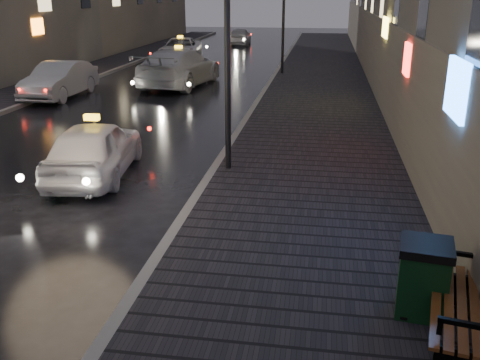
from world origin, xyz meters
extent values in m
plane|color=black|center=(0.00, 0.00, 0.00)|extent=(120.00, 120.00, 0.00)
cube|color=black|center=(3.90, 21.00, 0.07)|extent=(4.60, 58.00, 0.15)
cube|color=slate|center=(1.50, 21.00, 0.07)|extent=(0.20, 58.00, 0.15)
cube|color=black|center=(-8.70, 21.00, 0.07)|extent=(2.40, 58.00, 0.15)
cube|color=slate|center=(-7.40, 21.00, 0.07)|extent=(0.20, 58.00, 0.15)
cylinder|color=black|center=(1.85, 6.00, 2.65)|extent=(0.14, 0.14, 5.00)
cylinder|color=black|center=(1.85, 22.00, 2.65)|extent=(0.14, 0.14, 5.00)
cube|color=black|center=(5.63, -1.08, 0.92)|extent=(0.48, 0.15, 0.06)
cube|color=black|center=(6.02, 0.56, 0.38)|extent=(0.57, 0.18, 0.45)
cube|color=black|center=(5.96, 0.57, 0.92)|extent=(0.48, 0.15, 0.06)
cube|color=#48240F|center=(5.85, -0.27, 0.63)|extent=(1.09, 2.13, 0.05)
cube|color=black|center=(5.48, 0.29, 0.60)|extent=(0.71, 0.71, 0.91)
cube|color=black|center=(5.48, 0.29, 1.12)|extent=(0.76, 0.76, 0.11)
imported|color=white|center=(-1.27, 5.34, 0.69)|extent=(2.11, 4.20, 1.37)
imported|color=#9E9FA6|center=(-6.80, 14.61, 0.73)|extent=(1.56, 4.41, 1.45)
imported|color=silver|center=(-2.62, 18.13, 0.86)|extent=(3.14, 6.20, 1.72)
imported|color=silver|center=(-5.06, 27.47, 0.71)|extent=(2.96, 5.33, 1.41)
imported|color=#94949B|center=(-2.91, 38.07, 0.69)|extent=(1.90, 4.14, 1.38)
camera|label=1|loc=(4.06, -6.21, 4.25)|focal=40.00mm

